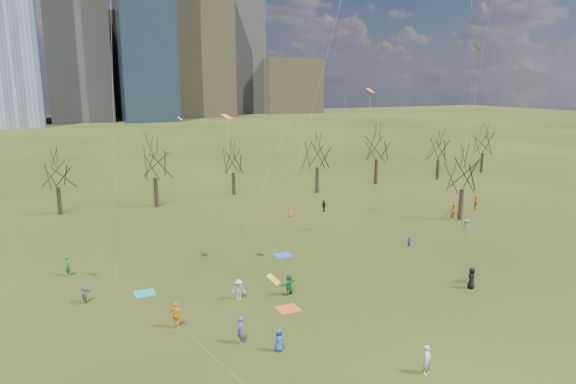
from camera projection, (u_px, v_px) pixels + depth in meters
name	position (u px, v px, depth m)	size (l,w,h in m)	color
ground	(356.00, 319.00, 36.91)	(500.00, 500.00, 0.00)	black
downtown_skyline	(89.00, 26.00, 215.29)	(212.50, 78.00, 118.00)	slate
bare_tree_row	(210.00, 162.00, 68.74)	(113.04, 29.80, 9.50)	black
blanket_teal	(145.00, 293.00, 41.41)	(1.60, 1.50, 0.03)	teal
blanket_navy	(283.00, 255.00, 50.39)	(1.60, 1.50, 0.03)	blue
blanket_crimson	(288.00, 309.00, 38.55)	(1.60, 1.50, 0.03)	#CD4929
person_0	(279.00, 340.00, 32.43)	(0.72, 0.47, 1.48)	#2754AA
person_1	(427.00, 360.00, 29.93)	(0.64, 0.42, 1.76)	silver
person_3	(472.00, 274.00, 44.19)	(0.63, 0.36, 0.97)	slate
person_4	(176.00, 315.00, 35.48)	(1.09, 0.45, 1.86)	#FFA31C
person_5	(289.00, 284.00, 40.91)	(1.69, 0.54, 1.82)	#1C7F4D
person_6	(472.00, 278.00, 42.22)	(0.88, 0.57, 1.81)	black
person_7	(240.00, 330.00, 33.34)	(0.67, 0.44, 1.84)	#734A95
person_8	(409.00, 242.00, 52.89)	(0.48, 0.38, 1.00)	#214292
person_9	(239.00, 290.00, 40.06)	(1.08, 0.62, 1.67)	silver
person_10	(476.00, 203.00, 68.02)	(1.05, 0.44, 1.79)	#BE3C1B
person_11	(85.00, 294.00, 39.45)	(1.35, 0.43, 1.46)	slate
person_12	(291.00, 212.00, 64.50)	(0.67, 0.43, 1.36)	orange
person_13	(68.00, 266.00, 44.97)	(0.66, 0.43, 1.81)	#186C42
person_14	(454.00, 211.00, 63.99)	(0.84, 0.65, 1.73)	orange
person_15	(466.00, 226.00, 57.80)	(1.01, 0.58, 1.56)	slate
person_16	(324.00, 206.00, 67.12)	(0.89, 0.37, 1.51)	black
kites_airborne	(350.00, 136.00, 46.18)	(74.66, 47.57, 27.59)	orange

